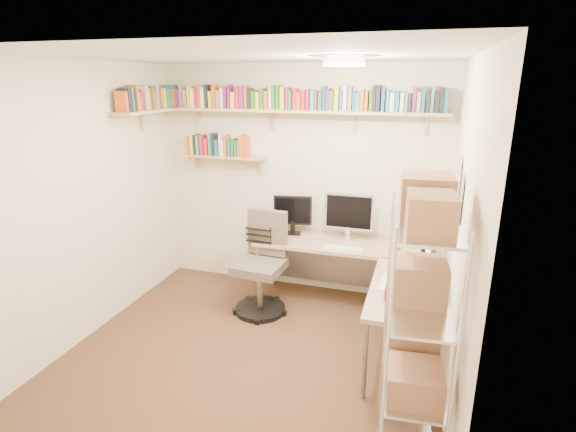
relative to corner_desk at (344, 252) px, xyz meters
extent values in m
plane|color=#4A281F|center=(-0.63, -0.95, -0.69)|extent=(3.20, 3.20, 0.00)
cube|color=beige|center=(-0.63, 0.55, 0.56)|extent=(3.20, 0.04, 2.50)
cube|color=beige|center=(-2.23, -0.95, 0.56)|extent=(0.04, 3.00, 2.50)
cube|color=beige|center=(0.97, -0.95, 0.56)|extent=(0.04, 3.00, 2.50)
cube|color=beige|center=(-0.63, -2.45, 0.56)|extent=(3.20, 0.04, 2.50)
cube|color=silver|center=(-0.63, -0.95, 1.81)|extent=(3.20, 3.00, 0.04)
cube|color=white|center=(0.96, -0.40, 0.86)|extent=(0.01, 0.30, 0.42)
cube|color=silver|center=(0.96, -0.80, 0.81)|extent=(0.01, 0.28, 0.38)
cylinder|color=#FFEAC6|center=(0.07, -0.75, 1.77)|extent=(0.30, 0.30, 0.06)
cube|color=tan|center=(-0.63, 0.42, 1.33)|extent=(3.05, 0.25, 0.03)
cube|color=tan|center=(-2.10, 0.00, 1.33)|extent=(0.25, 1.00, 0.03)
cube|color=tan|center=(-1.48, 0.45, 0.81)|extent=(0.95, 0.20, 0.02)
cube|color=tan|center=(-1.83, 0.49, 1.26)|extent=(0.03, 0.20, 0.20)
cube|color=tan|center=(-0.93, 0.49, 1.26)|extent=(0.03, 0.20, 0.20)
cube|color=tan|center=(-0.03, 0.49, 1.26)|extent=(0.03, 0.20, 0.20)
cube|color=tan|center=(0.67, 0.49, 1.26)|extent=(0.03, 0.20, 0.20)
cube|color=teal|center=(-2.09, 0.42, 1.47)|extent=(0.03, 0.11, 0.24)
cube|color=#1A588B|center=(-2.05, 0.42, 1.47)|extent=(0.02, 0.14, 0.24)
cube|color=#CD5518|center=(-2.01, 0.42, 1.44)|extent=(0.04, 0.15, 0.20)
cube|color=#731E69|center=(-1.97, 0.42, 1.44)|extent=(0.02, 0.15, 0.19)
cube|color=gray|center=(-1.94, 0.42, 1.46)|extent=(0.03, 0.11, 0.24)
cube|color=gray|center=(-1.89, 0.42, 1.44)|extent=(0.04, 0.12, 0.19)
cube|color=yellow|center=(-1.84, 0.42, 1.46)|extent=(0.04, 0.12, 0.22)
cube|color=silver|center=(-1.79, 0.42, 1.45)|extent=(0.04, 0.14, 0.20)
cube|color=#C1193C|center=(-1.75, 0.42, 1.45)|extent=(0.02, 0.14, 0.21)
cube|color=#CD5518|center=(-1.72, 0.42, 1.46)|extent=(0.03, 0.12, 0.23)
cube|color=silver|center=(-1.67, 0.42, 1.46)|extent=(0.04, 0.13, 0.22)
cube|color=black|center=(-1.63, 0.42, 1.47)|extent=(0.03, 0.12, 0.24)
cube|color=yellow|center=(-1.59, 0.42, 1.43)|extent=(0.03, 0.12, 0.18)
cube|color=#CD5518|center=(-1.54, 0.42, 1.47)|extent=(0.04, 0.11, 0.24)
cube|color=gray|center=(-1.49, 0.42, 1.44)|extent=(0.04, 0.12, 0.19)
cube|color=silver|center=(-1.44, 0.42, 1.45)|extent=(0.03, 0.14, 0.22)
cube|color=#731E69|center=(-1.40, 0.42, 1.46)|extent=(0.02, 0.13, 0.22)
cube|color=#731E69|center=(-1.37, 0.42, 1.47)|extent=(0.03, 0.11, 0.25)
cube|color=yellow|center=(-1.32, 0.42, 1.43)|extent=(0.04, 0.13, 0.17)
cube|color=#C1193C|center=(-1.26, 0.42, 1.46)|extent=(0.04, 0.14, 0.23)
cube|color=#731E69|center=(-1.21, 0.42, 1.46)|extent=(0.04, 0.15, 0.23)
cube|color=#CD5518|center=(-1.17, 0.42, 1.46)|extent=(0.03, 0.13, 0.24)
cube|color=black|center=(-1.13, 0.42, 1.45)|extent=(0.04, 0.13, 0.21)
cube|color=#286D24|center=(-1.08, 0.42, 1.44)|extent=(0.04, 0.15, 0.18)
cube|color=yellow|center=(-1.04, 0.42, 1.43)|extent=(0.04, 0.13, 0.17)
cube|color=#286D24|center=(-0.99, 0.42, 1.45)|extent=(0.04, 0.13, 0.21)
cube|color=#CD5518|center=(-0.94, 0.42, 1.44)|extent=(0.04, 0.14, 0.19)
cube|color=silver|center=(-0.89, 0.42, 1.46)|extent=(0.03, 0.13, 0.23)
cube|color=#286D24|center=(-0.85, 0.42, 1.47)|extent=(0.03, 0.15, 0.24)
cube|color=#286D24|center=(-0.81, 0.42, 1.47)|extent=(0.03, 0.14, 0.24)
cube|color=yellow|center=(-0.76, 0.42, 1.46)|extent=(0.04, 0.14, 0.22)
cube|color=#731E69|center=(-0.71, 0.42, 1.46)|extent=(0.03, 0.12, 0.22)
cube|color=#286D24|center=(-0.68, 0.42, 1.44)|extent=(0.03, 0.14, 0.19)
cube|color=#C1193C|center=(-0.63, 0.42, 1.45)|extent=(0.04, 0.11, 0.21)
cube|color=#CD5518|center=(-0.59, 0.42, 1.43)|extent=(0.04, 0.15, 0.18)
cube|color=#C1193C|center=(-0.54, 0.42, 1.44)|extent=(0.03, 0.11, 0.20)
cube|color=#C1193C|center=(-0.50, 0.42, 1.45)|extent=(0.03, 0.12, 0.21)
cube|color=teal|center=(-0.45, 0.42, 1.45)|extent=(0.04, 0.11, 0.20)
cube|color=#731E69|center=(-0.41, 0.42, 1.44)|extent=(0.03, 0.12, 0.19)
cube|color=#286D24|center=(-0.37, 0.42, 1.43)|extent=(0.04, 0.12, 0.18)
cube|color=#1A588B|center=(-0.33, 0.42, 1.47)|extent=(0.02, 0.12, 0.24)
cube|color=#731E69|center=(-0.29, 0.42, 1.45)|extent=(0.04, 0.14, 0.21)
cube|color=#286D24|center=(-0.25, 0.42, 1.44)|extent=(0.04, 0.15, 0.19)
cube|color=yellow|center=(-0.20, 0.42, 1.47)|extent=(0.04, 0.12, 0.24)
cube|color=#1A588B|center=(-0.16, 0.42, 1.44)|extent=(0.03, 0.12, 0.19)
cube|color=silver|center=(-0.12, 0.42, 1.47)|extent=(0.04, 0.12, 0.24)
cube|color=gray|center=(-0.07, 0.42, 1.46)|extent=(0.04, 0.12, 0.23)
cube|color=#1A588B|center=(-0.03, 0.42, 1.44)|extent=(0.03, 0.12, 0.19)
cube|color=teal|center=(0.01, 0.42, 1.43)|extent=(0.04, 0.13, 0.17)
cube|color=#CD5518|center=(0.05, 0.42, 1.45)|extent=(0.04, 0.13, 0.20)
cube|color=#CD5518|center=(0.10, 0.42, 1.44)|extent=(0.03, 0.14, 0.19)
cube|color=#286D24|center=(0.14, 0.42, 1.46)|extent=(0.03, 0.12, 0.23)
cube|color=black|center=(0.17, 0.42, 1.47)|extent=(0.02, 0.15, 0.25)
cube|color=black|center=(0.21, 0.42, 1.47)|extent=(0.04, 0.13, 0.25)
cube|color=#1A588B|center=(0.25, 0.42, 1.45)|extent=(0.03, 0.14, 0.22)
cube|color=teal|center=(0.30, 0.42, 1.45)|extent=(0.03, 0.14, 0.20)
cube|color=silver|center=(0.34, 0.42, 1.44)|extent=(0.04, 0.14, 0.18)
cube|color=#1A588B|center=(0.39, 0.42, 1.44)|extent=(0.04, 0.13, 0.20)
cube|color=silver|center=(0.43, 0.42, 1.44)|extent=(0.03, 0.14, 0.18)
cube|color=teal|center=(0.47, 0.42, 1.43)|extent=(0.03, 0.15, 0.17)
cube|color=black|center=(0.50, 0.42, 1.43)|extent=(0.03, 0.15, 0.17)
cube|color=#731E69|center=(0.54, 0.42, 1.46)|extent=(0.03, 0.11, 0.23)
cube|color=gray|center=(0.59, 0.42, 1.44)|extent=(0.04, 0.12, 0.18)
cube|color=#1A588B|center=(0.63, 0.42, 1.47)|extent=(0.03, 0.11, 0.24)
cube|color=black|center=(0.67, 0.42, 1.44)|extent=(0.04, 0.13, 0.19)
cube|color=teal|center=(0.71, 0.42, 1.47)|extent=(0.03, 0.11, 0.24)
cube|color=black|center=(0.75, 0.42, 1.44)|extent=(0.04, 0.14, 0.18)
cube|color=black|center=(0.79, 0.42, 1.46)|extent=(0.03, 0.14, 0.23)
cube|color=#1A588B|center=(0.83, 0.42, 1.45)|extent=(0.03, 0.13, 0.20)
cube|color=#CD5518|center=(-2.10, -0.43, 1.44)|extent=(0.13, 0.04, 0.20)
cube|color=black|center=(-2.10, -0.39, 1.45)|extent=(0.14, 0.04, 0.22)
cube|color=#1A588B|center=(-2.10, -0.35, 1.46)|extent=(0.15, 0.03, 0.23)
cube|color=black|center=(-2.10, -0.31, 1.43)|extent=(0.12, 0.04, 0.17)
cube|color=#CD5518|center=(-2.10, -0.26, 1.47)|extent=(0.14, 0.03, 0.25)
cube|color=gray|center=(-2.10, -0.22, 1.44)|extent=(0.11, 0.03, 0.18)
cube|color=#C1193C|center=(-2.10, -0.18, 1.45)|extent=(0.11, 0.04, 0.21)
cube|color=gray|center=(-2.10, -0.13, 1.43)|extent=(0.13, 0.03, 0.17)
cube|color=silver|center=(-2.10, -0.09, 1.46)|extent=(0.13, 0.02, 0.24)
cube|color=#CD5518|center=(-2.10, -0.05, 1.45)|extent=(0.12, 0.04, 0.21)
cube|color=#286D24|center=(-2.10, -0.01, 1.47)|extent=(0.14, 0.04, 0.24)
cube|color=#CD5518|center=(-2.10, 0.03, 1.44)|extent=(0.14, 0.03, 0.18)
cube|color=gray|center=(-2.10, 0.08, 1.46)|extent=(0.14, 0.04, 0.24)
cube|color=#1A588B|center=(-2.10, 0.12, 1.45)|extent=(0.13, 0.02, 0.21)
cube|color=#CD5518|center=(-2.10, 0.16, 1.44)|extent=(0.14, 0.04, 0.20)
cube|color=yellow|center=(-2.10, 0.21, 1.45)|extent=(0.14, 0.04, 0.20)
cube|color=#286D24|center=(-2.10, 0.26, 1.43)|extent=(0.14, 0.04, 0.18)
cube|color=teal|center=(-2.10, 0.30, 1.45)|extent=(0.11, 0.02, 0.21)
cube|color=teal|center=(-2.10, 0.35, 1.45)|extent=(0.13, 0.03, 0.20)
cube|color=#286D24|center=(-2.10, 0.40, 1.46)|extent=(0.13, 0.04, 0.22)
cube|color=#CD5518|center=(-2.10, 0.43, 1.45)|extent=(0.13, 0.02, 0.21)
cube|color=#CD5518|center=(-1.89, 0.45, 0.93)|extent=(0.03, 0.15, 0.21)
cube|color=yellow|center=(-1.85, 0.45, 0.94)|extent=(0.04, 0.14, 0.24)
cube|color=black|center=(-1.81, 0.45, 0.93)|extent=(0.03, 0.14, 0.22)
cube|color=teal|center=(-1.78, 0.45, 0.93)|extent=(0.03, 0.15, 0.22)
cube|color=#C1193C|center=(-1.73, 0.45, 0.93)|extent=(0.03, 0.14, 0.22)
cube|color=#C1193C|center=(-1.68, 0.45, 0.92)|extent=(0.04, 0.13, 0.18)
cube|color=teal|center=(-1.63, 0.45, 0.95)|extent=(0.03, 0.12, 0.25)
cube|color=black|center=(-1.59, 0.45, 0.95)|extent=(0.03, 0.14, 0.24)
cube|color=#1A588B|center=(-1.55, 0.45, 0.91)|extent=(0.04, 0.13, 0.18)
cube|color=silver|center=(-1.50, 0.45, 0.95)|extent=(0.03, 0.12, 0.25)
cube|color=silver|center=(-1.47, 0.45, 0.91)|extent=(0.03, 0.15, 0.17)
cube|color=#CD5518|center=(-1.44, 0.45, 0.94)|extent=(0.03, 0.14, 0.23)
cube|color=#1A588B|center=(-1.39, 0.45, 0.92)|extent=(0.04, 0.13, 0.19)
cube|color=#286D24|center=(-1.35, 0.45, 0.92)|extent=(0.03, 0.14, 0.19)
cube|color=#286D24|center=(-1.31, 0.45, 0.91)|extent=(0.02, 0.14, 0.17)
cube|color=gray|center=(-1.28, 0.45, 0.91)|extent=(0.02, 0.11, 0.18)
cube|color=#CD5518|center=(-1.24, 0.45, 0.94)|extent=(0.04, 0.14, 0.24)
cube|color=#CD5518|center=(-1.20, 0.45, 0.93)|extent=(0.03, 0.13, 0.22)
cube|color=tan|center=(-0.07, 0.23, -0.01)|extent=(1.79, 0.57, 0.04)
cube|color=tan|center=(0.63, -0.65, -0.01)|extent=(0.57, 1.23, 0.04)
cylinder|color=gray|center=(-0.92, -0.01, -0.36)|extent=(0.04, 0.04, 0.66)
cylinder|color=gray|center=(-0.92, 0.46, -0.36)|extent=(0.04, 0.04, 0.66)
cylinder|color=gray|center=(0.87, 0.46, -0.36)|extent=(0.04, 0.04, 0.66)
cylinder|color=gray|center=(0.40, -1.22, -0.36)|extent=(0.04, 0.04, 0.66)
cylinder|color=gray|center=(0.87, -1.22, -0.36)|extent=(0.04, 0.04, 0.66)
cube|color=gray|center=(-0.07, 0.47, -0.31)|extent=(1.70, 0.02, 0.52)
cube|color=silver|center=(-0.02, 0.34, 0.32)|extent=(0.52, 0.03, 0.40)
cube|color=black|center=(-0.02, 0.32, 0.32)|extent=(0.47, 0.00, 0.34)
cube|color=black|center=(-0.64, 0.34, 0.28)|extent=(0.41, 0.03, 0.32)
cube|color=black|center=(0.76, -0.60, 0.30)|extent=(0.03, 0.55, 0.36)
cube|color=silver|center=(0.74, -0.60, 0.30)|extent=(0.00, 0.49, 0.31)
cube|color=white|center=(-0.02, 0.06, 0.02)|extent=(0.40, 0.12, 0.01)
cube|color=white|center=(0.49, -0.60, 0.02)|extent=(0.12, 0.38, 0.01)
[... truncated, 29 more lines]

